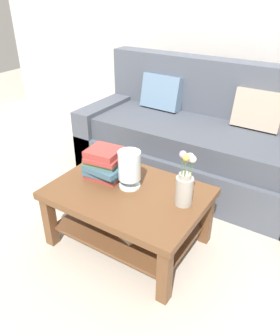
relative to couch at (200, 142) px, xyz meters
The scene contains 7 objects.
ground_plane 0.93m from the couch, 97.35° to the right, with size 10.00×10.00×0.00m, color #ADA393.
back_wall 1.28m from the couch, 97.68° to the left, with size 6.40×0.12×2.70m, color #BCB7B2.
couch is the anchor object (origin of this frame).
coffee_table 1.11m from the couch, 91.82° to the right, with size 1.03×0.72×0.44m.
book_stack_main 1.11m from the couch, 104.12° to the right, with size 0.29×0.24×0.22m.
glass_hurricane_vase 1.09m from the couch, 92.93° to the right, with size 0.15×0.15×0.26m.
flower_pitcher 1.12m from the couch, 72.01° to the right, with size 0.11×0.11×0.37m.
Camera 1 is at (1.13, -1.77, 1.66)m, focal length 35.31 mm.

